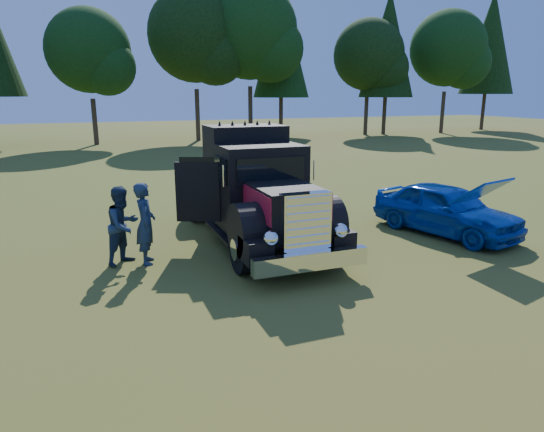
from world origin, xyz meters
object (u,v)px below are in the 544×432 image
Objects in this scene: hotrod_coupe at (446,209)px; spectator_near at (146,223)px; diamond_t_truck at (256,194)px; spectator_far at (123,225)px.

hotrod_coupe is 8.11m from spectator_near.
spectator_near is at bearing -167.25° from diamond_t_truck.
diamond_t_truck is 5.34m from hotrod_coupe.
spectator_near is at bearing -61.44° from spectator_far.
diamond_t_truck reaches higher than spectator_far.
spectator_far is (-3.39, -0.48, -0.37)m from diamond_t_truck.
diamond_t_truck is 3.78× the size of spectator_near.
spectator_far is at bearing 175.19° from hotrod_coupe.
diamond_t_truck is 3.95× the size of spectator_far.
diamond_t_truck is at bearing 166.94° from hotrod_coupe.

